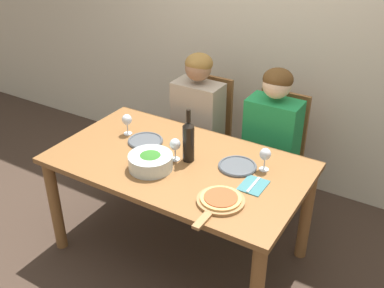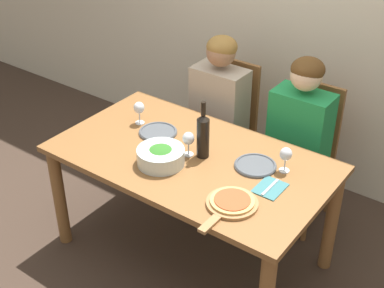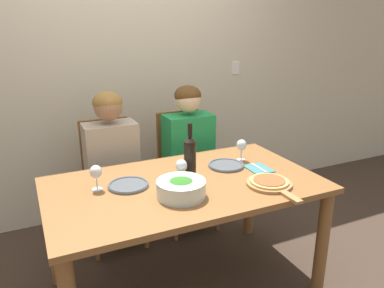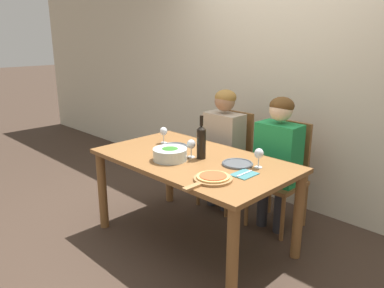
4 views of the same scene
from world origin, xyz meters
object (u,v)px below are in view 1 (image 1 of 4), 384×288
(person_man, at_px, (271,134))
(wine_glass_left, at_px, (127,121))
(chair_left, at_px, (204,133))
(wine_bottle, at_px, (188,140))
(chair_right, at_px, (275,153))
(dinner_plate_left, at_px, (145,141))
(fork_on_napkin, at_px, (253,185))
(wine_glass_right, at_px, (265,155))
(pizza_on_board, at_px, (220,201))
(dinner_plate_right, at_px, (237,166))
(person_woman, at_px, (197,114))
(broccoli_bowl, at_px, (151,161))
(wine_glass_centre, at_px, (175,145))

(person_man, bearing_deg, wine_glass_left, -145.64)
(chair_left, distance_m, wine_bottle, 0.93)
(chair_right, relative_size, person_man, 0.80)
(dinner_plate_left, distance_m, fork_on_napkin, 0.86)
(chair_left, xyz_separation_m, person_man, (0.62, -0.12, 0.22))
(chair_right, relative_size, wine_glass_right, 6.40)
(wine_glass_left, height_order, wine_glass_right, same)
(chair_left, height_order, pizza_on_board, chair_left)
(fork_on_napkin, bearing_deg, pizza_on_board, -110.02)
(person_man, height_order, wine_glass_left, person_man)
(dinner_plate_right, relative_size, fork_on_napkin, 1.34)
(dinner_plate_left, relative_size, pizza_on_board, 0.59)
(person_man, relative_size, dinner_plate_left, 5.03)
(person_woman, bearing_deg, chair_right, 10.63)
(chair_left, xyz_separation_m, pizza_on_board, (0.71, -1.07, 0.26))
(wine_bottle, bearing_deg, wine_glass_left, 171.99)
(broccoli_bowl, xyz_separation_m, dinner_plate_left, (-0.23, 0.25, -0.04))
(chair_left, relative_size, person_man, 0.80)
(dinner_plate_left, bearing_deg, wine_glass_left, 170.59)
(person_woman, xyz_separation_m, wine_glass_centre, (0.26, -0.69, 0.13))
(wine_bottle, relative_size, wine_glass_centre, 2.34)
(wine_glass_centre, bearing_deg, wine_glass_right, 18.59)
(chair_left, relative_size, person_woman, 0.80)
(chair_left, xyz_separation_m, dinner_plate_right, (0.63, -0.69, 0.26))
(wine_bottle, xyz_separation_m, pizza_on_board, (0.38, -0.30, -0.13))
(chair_right, bearing_deg, wine_glass_right, -75.62)
(person_man, bearing_deg, wine_glass_right, -72.52)
(dinner_plate_left, bearing_deg, dinner_plate_right, 2.94)
(chair_left, xyz_separation_m, chair_right, (0.62, 0.00, 0.00))
(chair_left, distance_m, dinner_plate_left, 0.77)
(chair_right, height_order, dinner_plate_left, chair_right)
(broccoli_bowl, distance_m, wine_glass_right, 0.70)
(wine_glass_centre, relative_size, fork_on_napkin, 0.84)
(person_man, distance_m, dinner_plate_right, 0.57)
(person_woman, bearing_deg, dinner_plate_right, -42.09)
(wine_bottle, relative_size, wine_glass_left, 2.34)
(broccoli_bowl, height_order, wine_glass_left, wine_glass_left)
(wine_glass_right, bearing_deg, pizza_on_board, -99.44)
(broccoli_bowl, relative_size, wine_glass_left, 1.81)
(broccoli_bowl, bearing_deg, person_man, 62.78)
(dinner_plate_right, xyz_separation_m, wine_glass_left, (-0.86, -0.01, 0.10))
(wine_glass_left, bearing_deg, person_man, 34.36)
(wine_bottle, xyz_separation_m, dinner_plate_right, (0.30, 0.08, -0.13))
(chair_left, height_order, fork_on_napkin, chair_left)
(chair_left, distance_m, wine_glass_right, 1.07)
(person_woman, xyz_separation_m, wine_glass_left, (-0.22, -0.58, 0.13))
(dinner_plate_left, xyz_separation_m, fork_on_napkin, (0.85, -0.10, -0.01))
(person_man, bearing_deg, wine_bottle, -114.19)
(chair_left, xyz_separation_m, fork_on_napkin, (0.80, -0.82, 0.25))
(pizza_on_board, height_order, wine_glass_right, wine_glass_right)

